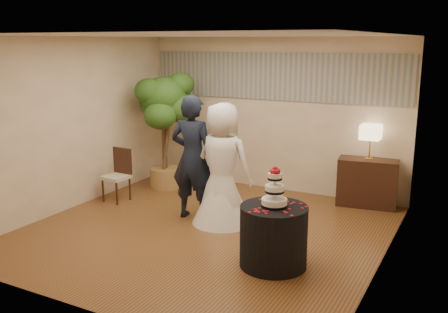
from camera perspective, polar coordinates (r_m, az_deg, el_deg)
The scene contains 15 objects.
floor at distance 7.43m, azimuth -2.15°, elevation -8.46°, with size 5.00×5.00×0.00m, color brown.
ceiling at distance 6.91m, azimuth -2.36°, elevation 13.69°, with size 5.00×5.00×0.00m, color white.
wall_back at distance 9.25m, azimuth 5.58°, elevation 4.78°, with size 5.00×0.06×2.80m, color beige.
wall_front at distance 5.09m, azimuth -16.55°, elevation -2.56°, with size 5.00×0.06×2.80m, color beige.
wall_left at distance 8.55m, azimuth -16.92°, elevation 3.60°, with size 0.06×5.00×2.80m, color beige.
wall_right at distance 6.19m, azimuth 18.18°, elevation 0.06°, with size 0.06×5.00×2.80m, color beige.
mural_border at distance 9.16m, azimuth 5.63°, elevation 9.10°, with size 4.90×0.02×0.85m, color gray.
groom at distance 7.69m, azimuth -3.61°, elevation -0.12°, with size 0.71×0.47×1.95m, color black.
bride at distance 7.47m, azimuth -0.19°, elevation -0.85°, with size 0.93×0.93×1.85m, color white.
cake_table at distance 6.23m, azimuth 5.67°, elevation -9.05°, with size 0.83×0.83×0.77m, color black.
wedding_cake at distance 6.02m, azimuth 5.81°, elevation -3.43°, with size 0.32×0.32×0.50m, color white, non-canonical shape.
console at distance 8.71m, azimuth 16.06°, elevation -2.89°, with size 0.97×0.43×0.81m, color #321C12.
table_lamp at distance 8.56m, azimuth 16.35°, elevation 1.58°, with size 0.32×0.32×0.58m, color beige, non-canonical shape.
ficus_tree at distance 9.36m, azimuth -6.84°, elevation 3.01°, with size 1.05×1.05×2.21m, color #2C571B, non-canonical shape.
side_chair at distance 8.82m, azimuth -12.26°, elevation -2.14°, with size 0.42×0.44×0.91m, color #321C12, non-canonical shape.
Camera 1 is at (3.48, -5.97, 2.72)m, focal length 40.00 mm.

